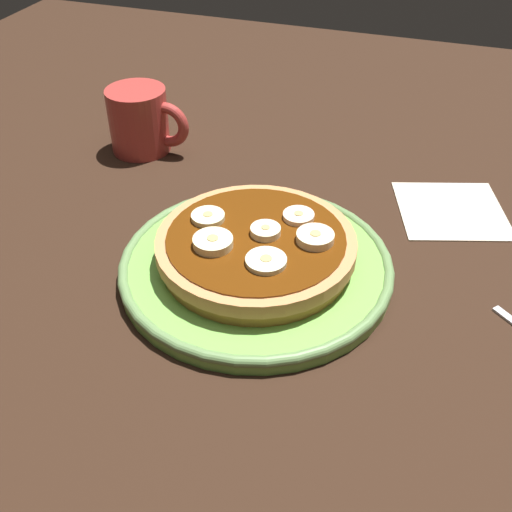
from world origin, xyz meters
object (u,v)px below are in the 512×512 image
at_px(banana_slice_4, 208,218).
at_px(napkin, 451,210).
at_px(banana_slice_0, 265,231).
at_px(pancake_stack, 254,249).
at_px(banana_slice_5, 299,216).
at_px(plate, 256,265).
at_px(coffee_mug, 141,120).
at_px(banana_slice_1, 266,262).
at_px(banana_slice_2, 213,243).
at_px(banana_slice_3, 315,238).

height_order(banana_slice_4, napkin, banana_slice_4).
distance_m(banana_slice_0, napkin, 0.23).
distance_m(pancake_stack, banana_slice_5, 0.05).
bearing_deg(plate, coffee_mug, 138.84).
relative_size(plate, coffee_mug, 2.50).
bearing_deg(plate, banana_slice_4, 167.37).
xyz_separation_m(banana_slice_4, napkin, (0.22, 0.15, -0.04)).
bearing_deg(plate, banana_slice_0, 45.37).
relative_size(banana_slice_0, banana_slice_5, 0.94).
xyz_separation_m(banana_slice_1, banana_slice_2, (-0.05, 0.01, 0.00)).
relative_size(pancake_stack, banana_slice_0, 6.61).
xyz_separation_m(banana_slice_0, banana_slice_1, (0.01, -0.04, -0.00)).
xyz_separation_m(plate, banana_slice_5, (0.03, 0.04, 0.04)).
bearing_deg(banana_slice_0, banana_slice_3, 5.48).
distance_m(banana_slice_1, banana_slice_3, 0.05).
bearing_deg(banana_slice_2, banana_slice_4, 118.54).
xyz_separation_m(banana_slice_2, coffee_mug, (-0.18, 0.21, -0.01)).
bearing_deg(banana_slice_2, banana_slice_5, 47.72).
bearing_deg(banana_slice_5, coffee_mug, 149.05).
bearing_deg(banana_slice_3, banana_slice_5, 128.54).
xyz_separation_m(banana_slice_1, banana_slice_3, (0.03, 0.04, 0.00)).
relative_size(banana_slice_2, banana_slice_4, 1.14).
distance_m(banana_slice_2, coffee_mug, 0.27).
height_order(banana_slice_1, banana_slice_5, same).
bearing_deg(banana_slice_3, banana_slice_0, -174.52).
height_order(pancake_stack, napkin, pancake_stack).
bearing_deg(banana_slice_1, pancake_stack, 124.13).
bearing_deg(banana_slice_4, plate, -12.63).
relative_size(banana_slice_1, banana_slice_5, 1.20).
relative_size(banana_slice_4, banana_slice_5, 1.06).
distance_m(banana_slice_2, banana_slice_4, 0.04).
distance_m(banana_slice_3, banana_slice_4, 0.10).
height_order(banana_slice_3, coffee_mug, coffee_mug).
bearing_deg(napkin, banana_slice_2, -135.68).
xyz_separation_m(banana_slice_4, coffee_mug, (-0.16, 0.17, -0.00)).
height_order(banana_slice_5, coffee_mug, coffee_mug).
relative_size(pancake_stack, coffee_mug, 1.79).
relative_size(plate, banana_slice_0, 9.23).
bearing_deg(banana_slice_5, napkin, 42.70).
distance_m(plate, banana_slice_1, 0.05).
xyz_separation_m(plate, pancake_stack, (-0.00, -0.00, 0.02)).
bearing_deg(plate, banana_slice_1, -58.36).
bearing_deg(pancake_stack, banana_slice_3, 12.01).
bearing_deg(banana_slice_0, pancake_stack, -140.48).
bearing_deg(plate, banana_slice_3, 12.14).
bearing_deg(banana_slice_0, coffee_mug, 140.80).
xyz_separation_m(banana_slice_3, banana_slice_5, (-0.02, 0.03, -0.00)).
relative_size(banana_slice_0, banana_slice_2, 0.77).
distance_m(banana_slice_0, banana_slice_3, 0.05).
bearing_deg(banana_slice_5, plate, -124.57).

